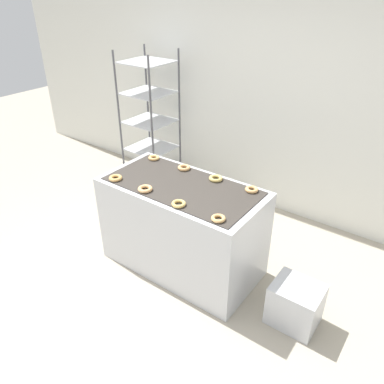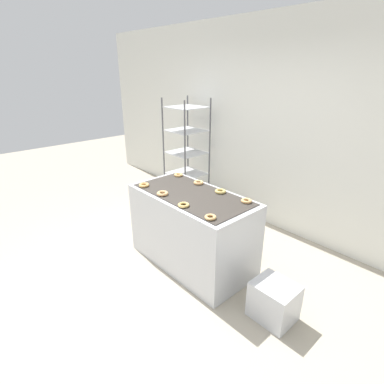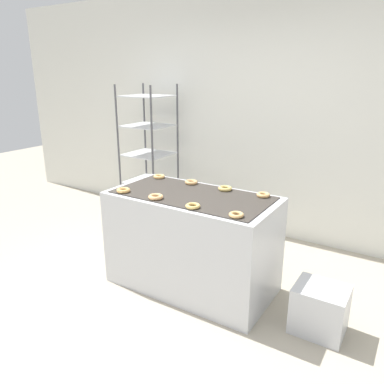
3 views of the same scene
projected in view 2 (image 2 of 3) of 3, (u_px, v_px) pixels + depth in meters
name	position (u px, v px, depth m)	size (l,w,h in m)	color
ground_plane	(149.00, 284.00, 3.21)	(14.00, 14.00, 0.00)	#B2A893
wall_back	(276.00, 128.00, 3.99)	(8.00, 0.05, 2.80)	silver
fryer_machine	(192.00, 229.00, 3.42)	(1.44, 0.73, 0.88)	silver
baking_rack_cart	(187.00, 153.00, 4.81)	(0.55, 0.54, 1.73)	#4C4C51
glaze_bin	(274.00, 301.00, 2.72)	(0.38, 0.33, 0.36)	silver
donut_near_left	(144.00, 185.00, 3.45)	(0.12, 0.12, 0.03)	#E7AE5F
donut_near_midleft	(163.00, 193.00, 3.22)	(0.12, 0.12, 0.03)	#EAAF6F
donut_near_midright	(184.00, 205.00, 2.96)	(0.11, 0.11, 0.03)	#DEB762
donut_near_right	(210.00, 217.00, 2.71)	(0.11, 0.11, 0.03)	#E2AD68
donut_far_left	(178.00, 175.00, 3.78)	(0.11, 0.11, 0.03)	#ECB367
donut_far_midleft	(199.00, 183.00, 3.53)	(0.12, 0.12, 0.03)	#E0A868
donut_far_midright	(220.00, 191.00, 3.28)	(0.12, 0.12, 0.03)	#D6B864
donut_far_right	(246.00, 201.00, 3.04)	(0.11, 0.11, 0.03)	#EAAF6A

